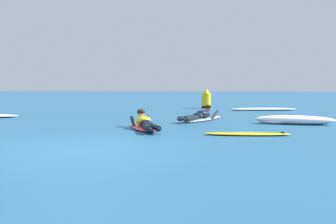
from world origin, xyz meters
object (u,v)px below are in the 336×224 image
surfer_near (144,124)px  surfer_far (201,116)px  channel_marker_buoy (206,100)px  drifting_surfboard (248,134)px

surfer_near → surfer_far: size_ratio=1.02×
surfer_near → surfer_far: 3.14m
surfer_far → channel_marker_buoy: (0.67, 7.16, 0.25)m
surfer_far → drifting_surfboard: size_ratio=1.28×
surfer_far → channel_marker_buoy: size_ratio=2.56×
surfer_near → channel_marker_buoy: size_ratio=2.61×
surfer_near → channel_marker_buoy: bearing=76.9°
surfer_near → surfer_far: same height
drifting_surfboard → channel_marker_buoy: (-0.18, 11.10, 0.36)m
surfer_far → surfer_near: bearing=-121.2°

